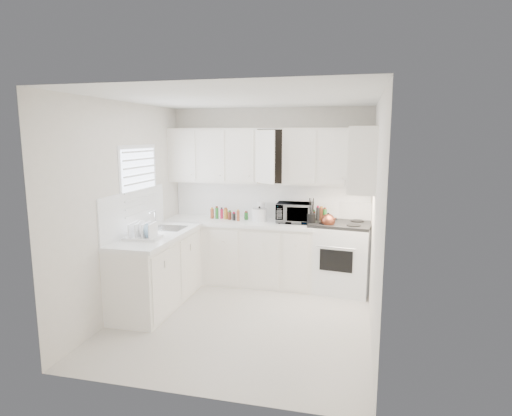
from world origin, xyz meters
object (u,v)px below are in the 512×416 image
(utensil_crock, at_px, (311,211))
(dish_rack, at_px, (142,229))
(stove, at_px, (341,247))
(tea_kettle, at_px, (328,220))
(rice_cooker, at_px, (259,214))
(microwave, at_px, (295,211))

(utensil_crock, distance_m, dish_rack, 2.30)
(stove, xyz_separation_m, tea_kettle, (-0.18, -0.16, 0.42))
(rice_cooker, xyz_separation_m, utensil_crock, (0.77, -0.13, 0.09))
(microwave, bearing_deg, tea_kettle, -24.32)
(utensil_crock, bearing_deg, rice_cooker, 170.54)
(tea_kettle, distance_m, dish_rack, 2.47)
(tea_kettle, bearing_deg, microwave, -178.70)
(rice_cooker, distance_m, dish_rack, 1.81)
(microwave, height_order, rice_cooker, microwave)
(tea_kettle, xyz_separation_m, dish_rack, (-2.15, -1.22, 0.01))
(dish_rack, bearing_deg, rice_cooker, 44.62)
(microwave, xyz_separation_m, utensil_crock, (0.25, -0.15, 0.03))
(rice_cooker, relative_size, utensil_crock, 0.55)
(stove, distance_m, rice_cooker, 1.27)
(tea_kettle, height_order, microwave, microwave)
(microwave, relative_size, dish_rack, 1.24)
(rice_cooker, bearing_deg, microwave, -6.67)
(microwave, relative_size, utensil_crock, 1.29)
(rice_cooker, height_order, dish_rack, dish_rack)
(microwave, bearing_deg, utensil_crock, -32.64)
(stove, relative_size, dish_rack, 3.02)
(rice_cooker, height_order, utensil_crock, utensil_crock)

